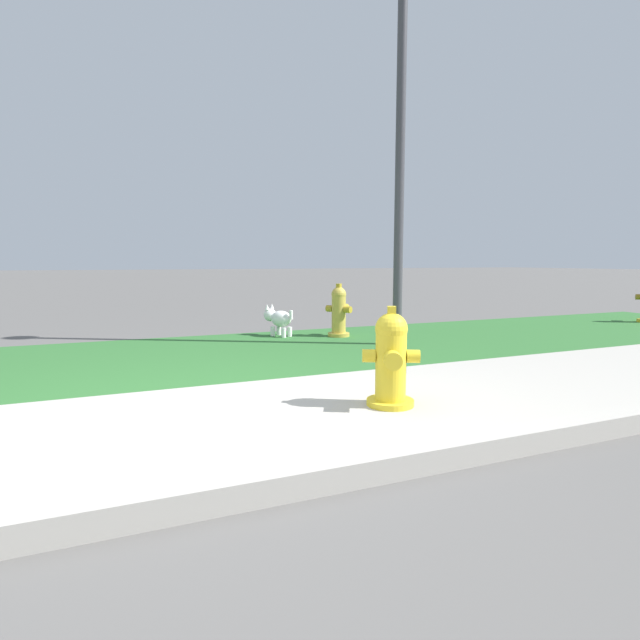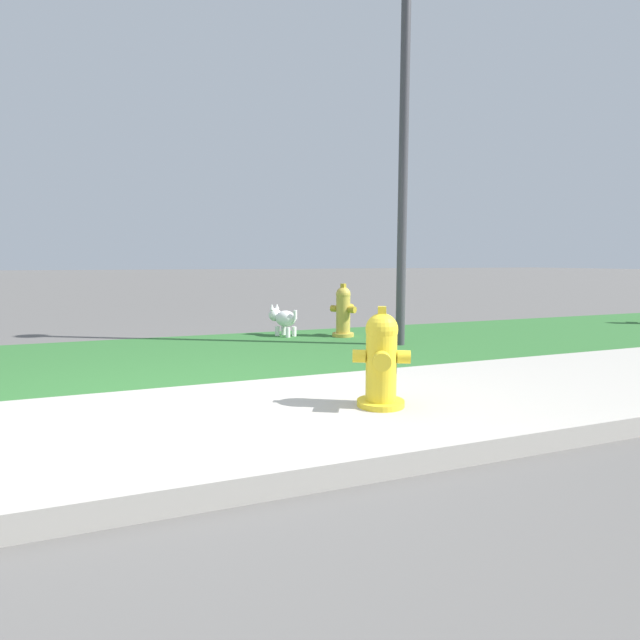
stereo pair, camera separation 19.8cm
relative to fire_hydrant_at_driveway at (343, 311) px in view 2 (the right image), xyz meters
name	(u,v)px [view 2 (the right image)]	position (x,y,z in m)	size (l,w,h in m)	color
ground_plane	(173,427)	(-2.41, -2.99, -0.34)	(120.00, 120.00, 0.00)	#5B5956
sidewalk_pavement	(173,426)	(-2.41, -2.99, -0.33)	(18.00, 1.94, 0.01)	#ADA89E
grass_verge	(156,357)	(-2.41, -0.63, -0.33)	(18.00, 2.79, 0.01)	#2D662D
street_curb	(192,491)	(-2.41, -4.04, -0.28)	(18.00, 0.16, 0.12)	#ADA89E
fire_hydrant_at_driveway	(343,311)	(0.00, 0.00, 0.00)	(0.34, 0.36, 0.71)	gold
fire_hydrant_mid_block	(381,360)	(-1.04, -3.08, -0.01)	(0.39, 0.37, 0.70)	yellow
small_white_dog	(283,318)	(-0.74, 0.33, -0.10)	(0.35, 0.45, 0.43)	white
street_lamp	(405,71)	(0.37, -0.86, 2.79)	(0.32, 0.32, 4.75)	#3D3D42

